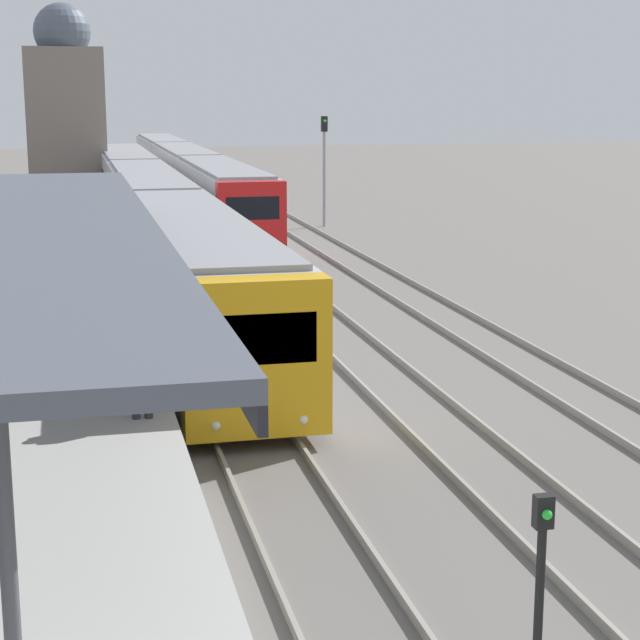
# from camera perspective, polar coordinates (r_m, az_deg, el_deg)

# --- Properties ---
(platform_canopy) EXTENTS (4.00, 20.58, 3.22)m
(platform_canopy) POSITION_cam_1_polar(r_m,az_deg,el_deg) (17.65, -15.25, 4.74)
(platform_canopy) COLOR #4C515B
(platform_canopy) RESTS_ON station_platform
(person_on_platform) EXTENTS (0.40, 0.40, 1.66)m
(person_on_platform) POSITION_cam_1_polar(r_m,az_deg,el_deg) (17.44, -9.55, -2.13)
(person_on_platform) COLOR #2D2D33
(person_on_platform) RESTS_ON station_platform
(train_near) EXTENTS (2.57, 48.15, 3.14)m
(train_near) POSITION_cam_1_polar(r_m,az_deg,el_deg) (41.73, -9.06, 5.89)
(train_near) COLOR gold
(train_near) RESTS_ON ground_plane
(train_far) EXTENTS (2.56, 45.44, 3.04)m
(train_far) POSITION_cam_1_polar(r_m,az_deg,el_deg) (61.75, -7.19, 7.84)
(train_far) COLOR red
(train_far) RESTS_ON ground_plane
(signal_post_near) EXTENTS (0.20, 0.21, 2.01)m
(signal_post_near) POSITION_cam_1_polar(r_m,az_deg,el_deg) (11.77, 11.71, -12.66)
(signal_post_near) COLOR black
(signal_post_near) RESTS_ON ground_plane
(signal_mast_far) EXTENTS (0.28, 0.29, 5.05)m
(signal_mast_far) POSITION_cam_1_polar(r_m,az_deg,el_deg) (49.70, 0.23, 8.66)
(signal_mast_far) COLOR gray
(signal_mast_far) RESTS_ON ground_plane
(distant_domed_building) EXTENTS (4.00, 4.00, 10.66)m
(distant_domed_building) POSITION_cam_1_polar(r_m,az_deg,el_deg) (58.72, -13.39, 10.63)
(distant_domed_building) COLOR slate
(distant_domed_building) RESTS_ON ground_plane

